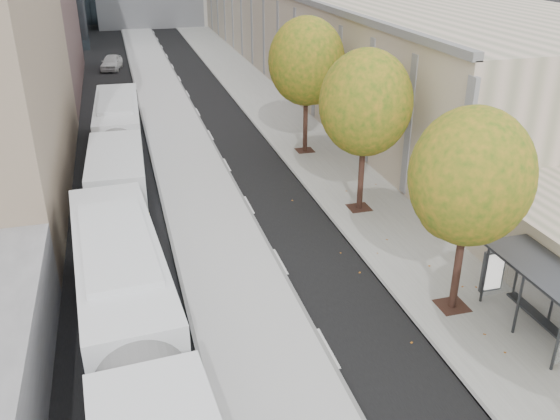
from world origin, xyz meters
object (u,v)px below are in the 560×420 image
object	(u,v)px
bus_shelter	(547,277)
distant_car	(111,62)
bus_far	(118,144)
bus_near	(137,356)

from	to	relation	value
bus_shelter	distant_car	world-z (taller)	bus_shelter
bus_shelter	bus_far	distance (m)	23.95
distant_car	bus_near	bearing A→B (deg)	-78.58
bus_shelter	bus_far	bearing A→B (deg)	124.28
bus_far	distant_car	distance (m)	29.29
bus_shelter	distant_car	bearing A→B (deg)	105.31
bus_shelter	bus_near	xyz separation A→B (m)	(-13.53, 0.08, -0.44)
bus_far	bus_shelter	bearing A→B (deg)	-53.91
bus_shelter	distant_car	distance (m)	50.88
bus_near	distant_car	size ratio (longest dim) A/B	4.52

